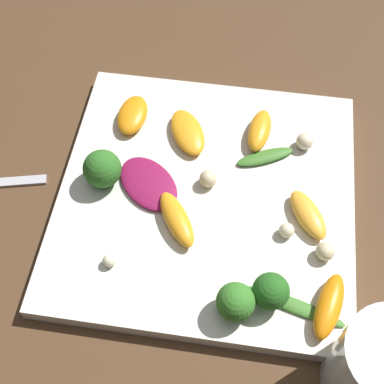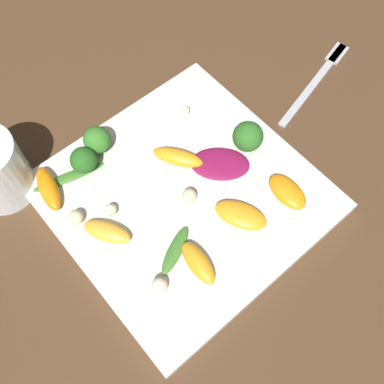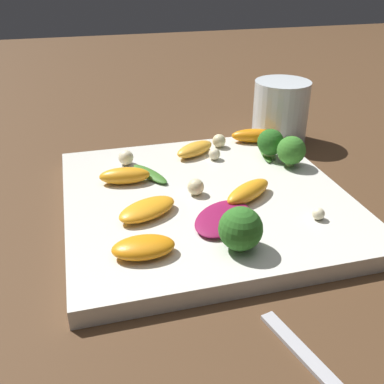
% 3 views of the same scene
% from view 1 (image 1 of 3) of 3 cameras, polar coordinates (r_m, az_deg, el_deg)
% --- Properties ---
extents(ground_plane, '(2.40, 2.40, 0.00)m').
position_cam_1_polar(ground_plane, '(0.58, 1.52, -1.03)').
color(ground_plane, '#4C331E').
extents(plate, '(0.31, 0.31, 0.02)m').
position_cam_1_polar(plate, '(0.57, 1.54, -0.56)').
color(plate, silver).
rests_on(plate, ground_plane).
extents(drinking_glass, '(0.08, 0.08, 0.09)m').
position_cam_1_polar(drinking_glass, '(0.49, 19.50, -17.30)').
color(drinking_glass, white).
rests_on(drinking_glass, ground_plane).
extents(radicchio_leaf_0, '(0.09, 0.09, 0.01)m').
position_cam_1_polar(radicchio_leaf_0, '(0.57, -4.69, 0.80)').
color(radicchio_leaf_0, maroon).
rests_on(radicchio_leaf_0, plate).
extents(orange_segment_0, '(0.05, 0.06, 0.02)m').
position_cam_1_polar(orange_segment_0, '(0.55, 12.28, -2.38)').
color(orange_segment_0, '#FCAD33').
rests_on(orange_segment_0, plate).
extents(orange_segment_1, '(0.04, 0.07, 0.02)m').
position_cam_1_polar(orange_segment_1, '(0.51, 14.40, -11.70)').
color(orange_segment_1, orange).
rests_on(orange_segment_1, plate).
extents(orange_segment_2, '(0.06, 0.07, 0.02)m').
position_cam_1_polar(orange_segment_2, '(0.54, -1.64, -2.91)').
color(orange_segment_2, orange).
rests_on(orange_segment_2, plate).
extents(orange_segment_3, '(0.06, 0.07, 0.02)m').
position_cam_1_polar(orange_segment_3, '(0.60, -0.48, 6.40)').
color(orange_segment_3, orange).
rests_on(orange_segment_3, plate).
extents(orange_segment_4, '(0.04, 0.06, 0.02)m').
position_cam_1_polar(orange_segment_4, '(0.62, -6.38, 8.18)').
color(orange_segment_4, orange).
rests_on(orange_segment_4, plate).
extents(orange_segment_5, '(0.03, 0.06, 0.02)m').
position_cam_1_polar(orange_segment_5, '(0.60, 7.21, 6.53)').
color(orange_segment_5, orange).
rests_on(orange_segment_5, plate).
extents(broccoli_floret_0, '(0.04, 0.04, 0.04)m').
position_cam_1_polar(broccoli_floret_0, '(0.49, 4.67, -11.62)').
color(broccoli_floret_0, '#7A9E51').
rests_on(broccoli_floret_0, plate).
extents(broccoli_floret_1, '(0.04, 0.04, 0.04)m').
position_cam_1_polar(broccoli_floret_1, '(0.56, -9.43, 2.83)').
color(broccoli_floret_1, '#7A9E51').
rests_on(broccoli_floret_1, plate).
extents(broccoli_floret_2, '(0.03, 0.03, 0.04)m').
position_cam_1_polar(broccoli_floret_2, '(0.50, 8.39, -10.47)').
color(broccoli_floret_2, '#84AD5B').
rests_on(broccoli_floret_2, plate).
extents(arugula_sprig_0, '(0.07, 0.04, 0.01)m').
position_cam_1_polar(arugula_sprig_0, '(0.59, 7.80, 3.74)').
color(arugula_sprig_0, '#3D7528').
rests_on(arugula_sprig_0, plate).
extents(arugula_sprig_1, '(0.10, 0.04, 0.00)m').
position_cam_1_polar(arugula_sprig_1, '(0.51, 11.00, -11.88)').
color(arugula_sprig_1, '#3D7528').
rests_on(arugula_sprig_1, plate).
extents(macadamia_nut_0, '(0.02, 0.02, 0.02)m').
position_cam_1_polar(macadamia_nut_0, '(0.60, 11.94, 5.31)').
color(macadamia_nut_0, beige).
rests_on(macadamia_nut_0, plate).
extents(macadamia_nut_1, '(0.02, 0.02, 0.02)m').
position_cam_1_polar(macadamia_nut_1, '(0.54, 10.06, -4.04)').
color(macadamia_nut_1, beige).
rests_on(macadamia_nut_1, plate).
extents(macadamia_nut_2, '(0.02, 0.02, 0.02)m').
position_cam_1_polar(macadamia_nut_2, '(0.56, 1.40, 1.45)').
color(macadamia_nut_2, beige).
rests_on(macadamia_nut_2, plate).
extents(macadamia_nut_3, '(0.01, 0.01, 0.01)m').
position_cam_1_polar(macadamia_nut_3, '(0.52, -8.84, -7.26)').
color(macadamia_nut_3, beige).
rests_on(macadamia_nut_3, plate).
extents(macadamia_nut_4, '(0.02, 0.02, 0.02)m').
position_cam_1_polar(macadamia_nut_4, '(0.54, 14.02, -6.17)').
color(macadamia_nut_4, beige).
rests_on(macadamia_nut_4, plate).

